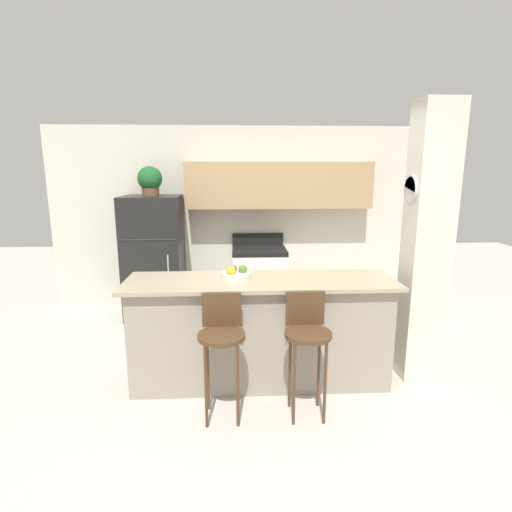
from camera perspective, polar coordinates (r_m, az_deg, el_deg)
name	(u,v)px	position (r m, az deg, el deg)	size (l,w,h in m)	color
ground_plane	(260,380)	(3.98, 0.61, -17.26)	(14.00, 14.00, 0.00)	beige
wall_back	(261,206)	(5.67, 0.68, 7.13)	(5.60, 0.38, 2.55)	silver
pillar_right	(426,246)	(3.96, 23.18, 1.36)	(0.38, 0.32, 2.55)	silver
counter_bar	(260,331)	(3.76, 0.63, -10.61)	(2.43, 0.69, 0.99)	gray
refrigerator	(154,257)	(5.54, -14.34, -0.10)	(0.75, 0.71, 1.63)	black
stove_range	(259,280)	(5.55, 0.43, -3.43)	(0.73, 0.66, 1.07)	white
bar_stool_left	(222,337)	(3.20, -4.92, -11.48)	(0.37, 0.37, 1.00)	#4C331E
bar_stool_right	(307,335)	(3.24, 7.32, -11.18)	(0.37, 0.37, 1.00)	#4C331E
potted_plant_on_fridge	(150,180)	(5.42, -14.91, 10.40)	(0.31, 0.31, 0.38)	brown
fruit_bowl	(236,274)	(3.64, -2.87, -2.55)	(0.28, 0.28, 0.12)	silver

